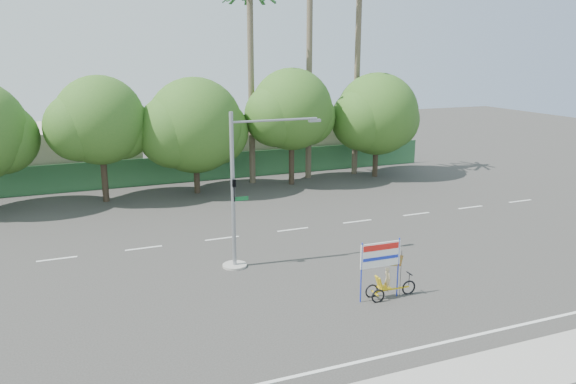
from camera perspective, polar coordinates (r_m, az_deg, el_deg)
name	(u,v)px	position (r m, az deg, el deg)	size (l,w,h in m)	color
ground	(322,292)	(23.16, 3.49, -10.11)	(120.00, 120.00, 0.00)	#33302D
fence	(200,168)	(42.41, -8.98, 2.44)	(38.00, 0.08, 2.00)	#336B3D
building_left	(54,154)	(45.66, -22.68, 3.63)	(12.00, 8.00, 4.00)	beige
building_right	(278,142)	(48.80, -1.02, 5.11)	(14.00, 8.00, 3.60)	beige
tree_left	(99,124)	(37.36, -18.62, 6.61)	(6.66, 5.60, 8.07)	#473828
tree_center	(194,128)	(38.24, -9.52, 6.42)	(7.62, 6.40, 7.85)	#473828
tree_right	(291,112)	(40.22, 0.31, 8.09)	(6.90, 5.80, 8.36)	#473828
tree_far_right	(376,117)	(43.39, 8.97, 7.58)	(7.38, 6.20, 7.94)	#473828
palm_tall	(309,37)	(42.18, 2.19, 15.48)	(3.73, 3.79, 17.45)	#70604C
palm_mid	(358,52)	(43.94, 7.10, 13.95)	(3.73, 3.79, 15.45)	#70604C
palm_short	(251,60)	(40.55, -3.81, 13.25)	(3.73, 3.79, 14.45)	#70604C
traffic_signal	(240,204)	(24.93, -4.91, -1.22)	(4.72, 1.10, 7.00)	gray
trike_billboard	(385,275)	(22.53, 9.83, -8.26)	(2.52, 0.59, 2.48)	black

